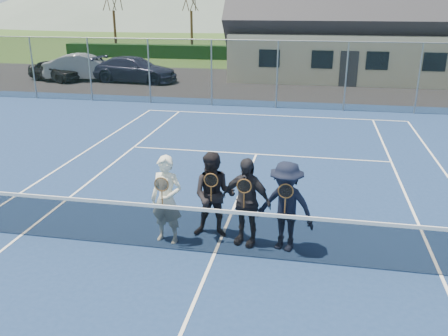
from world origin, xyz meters
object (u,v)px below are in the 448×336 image
at_px(car_c, 135,70).
at_px(player_d, 286,207).
at_px(car_a, 55,71).
at_px(player_a, 167,200).
at_px(player_b, 214,195).
at_px(clubhouse, 358,12).
at_px(player_c, 246,201).
at_px(tennis_net, 214,230).
at_px(car_b, 86,67).

xyz_separation_m(car_c, player_d, (10.29, -18.86, 0.17)).
bearing_deg(car_a, car_c, -63.23).
relative_size(player_a, player_b, 1.00).
bearing_deg(player_b, car_c, 115.43).
distance_m(car_c, player_d, 21.48).
distance_m(clubhouse, player_c, 23.89).
bearing_deg(tennis_net, car_a, 126.57).
bearing_deg(car_c, player_c, -148.12).
distance_m(tennis_net, player_b, 0.85).
distance_m(car_a, player_b, 22.72).
bearing_deg(car_c, car_b, 94.87).
bearing_deg(player_d, tennis_net, -160.44).
height_order(car_b, player_d, player_d).
relative_size(car_a, player_d, 2.04).
xyz_separation_m(car_b, player_b, (11.99, -18.58, 0.13)).
distance_m(car_a, player_c, 23.28).
bearing_deg(car_b, player_a, -164.21).
height_order(car_c, player_b, player_b).
height_order(car_c, tennis_net, car_c).
relative_size(car_a, player_a, 2.04).
bearing_deg(player_b, player_c, -15.39).
bearing_deg(tennis_net, player_a, 161.48).
relative_size(car_b, car_c, 0.94).
distance_m(tennis_net, clubhouse, 24.57).
relative_size(car_a, car_c, 0.71).
relative_size(car_a, car_b, 0.76).
distance_m(car_a, clubhouse, 18.99).
height_order(player_a, player_d, same).
relative_size(clubhouse, player_c, 8.67).
xyz_separation_m(player_b, player_c, (0.68, -0.19, 0.00)).
height_order(car_a, player_a, player_a).
relative_size(car_b, tennis_net, 0.41).
bearing_deg(player_c, tennis_net, -132.54).
distance_m(player_a, player_b, 0.96).
bearing_deg(clubhouse, player_a, -102.03).
bearing_deg(player_b, player_d, -11.04).
relative_size(car_a, player_c, 2.04).
distance_m(car_b, tennis_net, 22.83).
xyz_separation_m(car_a, player_d, (15.25, -18.34, 0.30)).
distance_m(player_a, player_d, 2.34).
xyz_separation_m(tennis_net, player_c, (0.51, 0.56, 0.38)).
relative_size(car_c, player_b, 2.86).
bearing_deg(player_c, player_b, 164.61).
distance_m(car_b, player_b, 22.11).
height_order(car_c, player_d, player_d).
height_order(player_a, player_b, same).
xyz_separation_m(car_a, player_a, (12.91, -18.46, 0.30)).
distance_m(car_a, car_c, 4.98).
bearing_deg(clubhouse, car_b, -163.87).
height_order(car_a, car_c, car_c).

